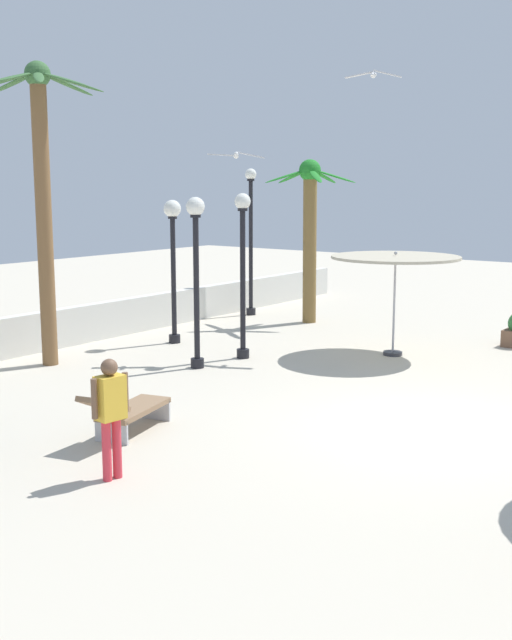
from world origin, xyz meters
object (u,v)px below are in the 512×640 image
at_px(seagull_1, 236,155).
at_px(lounge_chair_0, 126,409).
at_px(lamp_post_0, 173,248).
at_px(seagull_2, 373,75).
at_px(palm_tree_1, 42,181).
at_px(lamp_post_3, 251,232).
at_px(lamp_post_1, 196,260).
at_px(guest_1, 110,407).
at_px(palm_tree_0, 310,223).
at_px(patio_umbrella_0, 395,261).
at_px(lamp_post_2, 243,260).

bearing_deg(seagull_1, lounge_chair_0, -158.21).
bearing_deg(lamp_post_0, seagull_2, -61.58).
distance_m(palm_tree_1, lamp_post_3, 7.94).
bearing_deg(seagull_2, lamp_post_1, 154.14).
relative_size(guest_1, seagull_1, 1.51).
height_order(lamp_post_1, seagull_2, seagull_2).
xyz_separation_m(lounge_chair_0, seagull_2, (7.96, 0.19, 5.79)).
height_order(palm_tree_0, lamp_post_1, palm_tree_0).
bearing_deg(seagull_1, patio_umbrella_0, -55.32).
height_order(lamp_post_1, seagull_1, seagull_1).
bearing_deg(lamp_post_2, lamp_post_3, 35.21).
distance_m(lamp_post_1, seagull_2, 5.85).
xyz_separation_m(palm_tree_1, lamp_post_0, (3.33, -0.53, -1.55)).
xyz_separation_m(palm_tree_0, lamp_post_2, (-4.76, -1.33, -0.60)).
height_order(lamp_post_1, lamp_post_3, lamp_post_3).
bearing_deg(palm_tree_1, patio_umbrella_0, -46.27).
height_order(lamp_post_1, lamp_post_2, lamp_post_2).
height_order(seagull_1, seagull_2, seagull_2).
height_order(palm_tree_0, seagull_1, seagull_1).
height_order(patio_umbrella_0, palm_tree_0, palm_tree_0).
xyz_separation_m(lamp_post_0, lamp_post_1, (-1.69, -2.19, -0.04)).
relative_size(patio_umbrella_0, guest_1, 1.79).
relative_size(lamp_post_1, lamp_post_2, 0.98).
bearing_deg(lamp_post_3, seagull_1, -146.41).
height_order(patio_umbrella_0, seagull_1, seagull_1).
bearing_deg(seagull_2, palm_tree_1, 140.23).
height_order(lamp_post_2, guest_1, lamp_post_2).
bearing_deg(palm_tree_1, palm_tree_0, -11.59).
bearing_deg(lamp_post_3, palm_tree_1, -176.31).
distance_m(lamp_post_1, lamp_post_3, 6.96).
xyz_separation_m(lamp_post_0, guest_1, (-7.15, -5.45, -1.34)).
distance_m(patio_umbrella_0, guest_1, 9.12).
distance_m(guest_1, seagull_2, 10.81).
distance_m(palm_tree_0, lamp_post_0, 4.54).
bearing_deg(lounge_chair_0, palm_tree_1, 63.21).
height_order(patio_umbrella_0, lounge_chair_0, patio_umbrella_0).
distance_m(palm_tree_0, lamp_post_2, 4.98).
relative_size(lounge_chair_0, guest_1, 1.21).
bearing_deg(palm_tree_0, patio_umbrella_0, -123.02).
relative_size(lamp_post_2, guest_1, 2.26).
height_order(guest_1, seagull_1, seagull_1).
relative_size(patio_umbrella_0, lamp_post_0, 0.83).
bearing_deg(lounge_chair_0, seagull_2, 1.38).
xyz_separation_m(palm_tree_1, lounge_chair_0, (-2.42, -4.80, -3.45)).
relative_size(palm_tree_0, lamp_post_0, 1.30).
bearing_deg(guest_1, lounge_chair_0, 40.17).
distance_m(patio_umbrella_0, lamp_post_2, 3.39).
bearing_deg(seagull_1, lamp_post_2, -123.89).
bearing_deg(palm_tree_0, guest_1, -159.16).
distance_m(lamp_post_2, guest_1, 7.54).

